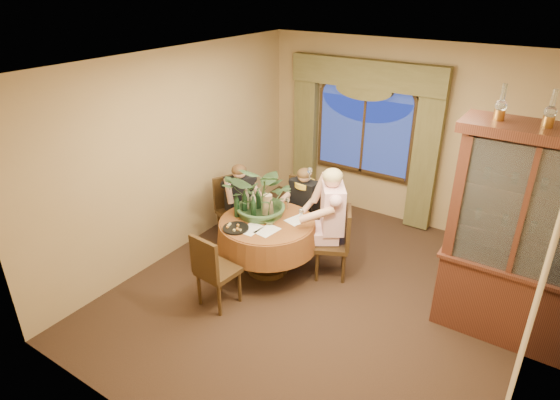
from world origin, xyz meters
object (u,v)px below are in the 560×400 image
Objects in this scene: person_scarf at (304,208)px; china_cabinet at (518,240)px; wine_bottle_0 at (258,200)px; dining_table at (267,246)px; wine_bottle_3 at (245,202)px; chair_front_left at (218,269)px; person_pink at (332,222)px; chair_right at (331,243)px; stoneware_vase at (268,206)px; centerpiece_plant at (264,170)px; wine_bottle_4 at (237,205)px; wine_bottle_1 at (253,208)px; chair_back at (234,211)px; wine_bottle_5 at (254,204)px; chair_back_right at (296,213)px; person_back at (240,204)px; oil_lamp_center at (551,108)px; wine_bottle_2 at (247,201)px; oil_lamp_left at (502,102)px; olive_bowl at (270,222)px.

china_cabinet is at bearing 176.44° from person_scarf.
china_cabinet is 7.15× the size of wine_bottle_0.
wine_bottle_3 is at bearing 179.45° from dining_table.
person_pink is at bearing 65.36° from chair_front_left.
stoneware_vase is (-0.82, -0.25, 0.42)m from chair_right.
centerpiece_plant is 3.32× the size of wine_bottle_4.
chair_back is at bearing 147.27° from wine_bottle_1.
wine_bottle_5 is (-0.16, 0.93, 0.44)m from chair_front_left.
dining_table is at bearing 90.00° from chair_back_right.
person_back reaches higher than person_scarf.
chair_right and chair_front_left have the same top height.
person_scarf is 0.90m from wine_bottle_5.
oil_lamp_center is (0.00, 0.00, 1.35)m from china_cabinet.
stoneware_vase reaches higher than chair_front_left.
chair_back is (-3.68, -0.03, -2.05)m from oil_lamp_center.
chair_front_left is at bearing -80.40° from wine_bottle_5.
chair_back is 0.73m from wine_bottle_2.
person_pink reaches higher than wine_bottle_3.
wine_bottle_5 is at bearing 80.63° from person_pink.
wine_bottle_2 is at bearing -173.79° from china_cabinet.
dining_table is at bearing -45.18° from centerpiece_plant.
wine_bottle_2 is at bearing 76.84° from person_back.
chair_front_left is 2.91× the size of wine_bottle_3.
person_scarf is 3.70× the size of wine_bottle_0.
person_pink reaches higher than chair_front_left.
person_back is at bearing 157.63° from stoneware_vase.
oil_lamp_center reaches higher than wine_bottle_0.
centerpiece_plant reaches higher than wine_bottle_3.
centerpiece_plant reaches higher than chair_back_right.
chair_back_right is at bearing 171.58° from china_cabinet.
oil_lamp_left is 1.03× the size of wine_bottle_2.
oil_lamp_left is at bearing 174.96° from person_scarf.
wine_bottle_5 is at bearing 165.15° from olive_bowl.
oil_lamp_center reaches higher than wine_bottle_3.
wine_bottle_5 reaches higher than olive_bowl.
wine_bottle_0 is (0.50, -0.23, 0.30)m from person_back.
china_cabinet is 2.97m from centerpiece_plant.
person_pink is 4.47× the size of wine_bottle_2.
dining_table is 0.65m from wine_bottle_3.
chair_right is at bearing -178.61° from oil_lamp_left.
oil_lamp_left is at bearing 6.20° from centerpiece_plant.
person_scarf is at bearing 68.21° from wine_bottle_5.
wine_bottle_3 is at bearing 160.21° from wine_bottle_1.
dining_table is 0.84m from chair_right.
person_pink is at bearing 116.82° from chair_back.
chair_right is 1.10m from wine_bottle_1.
china_cabinet is 3.03m from wine_bottle_1.
wine_bottle_4 is at bearing -168.17° from wine_bottle_1.
wine_bottle_4 is at bearing -170.70° from oil_lamp_center.
china_cabinet reaches higher than olive_bowl.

